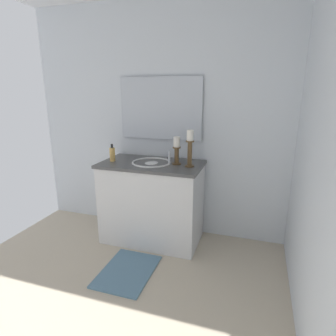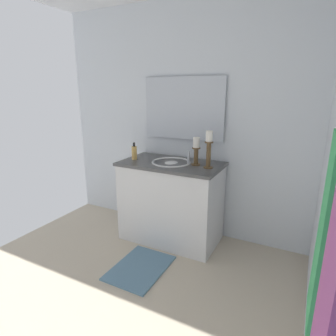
{
  "view_description": "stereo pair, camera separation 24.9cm",
  "coord_description": "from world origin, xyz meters",
  "px_view_note": "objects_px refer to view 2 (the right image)",
  "views": [
    {
      "loc": [
        1.38,
        1.07,
        1.57
      ],
      "look_at": [
        -0.08,
        0.59,
        1.14
      ],
      "focal_mm": 30.1,
      "sensor_mm": 36.0,
      "label": 1
    },
    {
      "loc": [
        1.28,
        1.3,
        1.57
      ],
      "look_at": [
        -0.08,
        0.59,
        1.14
      ],
      "focal_mm": 30.1,
      "sensor_mm": 36.0,
      "label": 2
    }
  ],
  "objects_px": {
    "vanity_cabinet": "(171,201)",
    "bath_mat": "(140,268)",
    "candle_holder_short": "(196,150)",
    "towel_near_vanity": "(327,236)",
    "towel_center": "(331,321)",
    "candle_holder_tall": "(209,148)",
    "soap_bottle": "(134,152)",
    "mirror": "(183,109)",
    "sink_basin": "(171,166)"
  },
  "relations": [
    {
      "from": "candle_holder_short",
      "to": "towel_near_vanity",
      "type": "height_order",
      "value": "towel_near_vanity"
    },
    {
      "from": "mirror",
      "to": "towel_center",
      "type": "height_order",
      "value": "mirror"
    },
    {
      "from": "candle_holder_tall",
      "to": "vanity_cabinet",
      "type": "bearing_deg",
      "value": -92.39
    },
    {
      "from": "mirror",
      "to": "candle_holder_tall",
      "type": "xyz_separation_m",
      "value": [
        0.3,
        0.4,
        -0.33
      ]
    },
    {
      "from": "candle_holder_short",
      "to": "towel_center",
      "type": "distance_m",
      "value": 2.37
    },
    {
      "from": "mirror",
      "to": "bath_mat",
      "type": "bearing_deg",
      "value": -0.0
    },
    {
      "from": "vanity_cabinet",
      "to": "candle_holder_short",
      "type": "distance_m",
      "value": 0.63
    },
    {
      "from": "candle_holder_tall",
      "to": "candle_holder_short",
      "type": "relative_size",
      "value": 1.28
    },
    {
      "from": "sink_basin",
      "to": "soap_bottle",
      "type": "relative_size",
      "value": 2.23
    },
    {
      "from": "vanity_cabinet",
      "to": "mirror",
      "type": "relative_size",
      "value": 1.16
    },
    {
      "from": "candle_holder_short",
      "to": "candle_holder_tall",
      "type": "bearing_deg",
      "value": 72.46
    },
    {
      "from": "towel_near_vanity",
      "to": "bath_mat",
      "type": "xyz_separation_m",
      "value": [
        -1.18,
        -1.3,
        -1.25
      ]
    },
    {
      "from": "soap_bottle",
      "to": "towel_center",
      "type": "bearing_deg",
      "value": 40.19
    },
    {
      "from": "sink_basin",
      "to": "towel_center",
      "type": "bearing_deg",
      "value": 31.99
    },
    {
      "from": "vanity_cabinet",
      "to": "towel_center",
      "type": "relative_size",
      "value": 2.25
    },
    {
      "from": "candle_holder_short",
      "to": "towel_near_vanity",
      "type": "xyz_separation_m",
      "value": [
        1.84,
        1.04,
        0.26
      ]
    },
    {
      "from": "towel_center",
      "to": "bath_mat",
      "type": "relative_size",
      "value": 0.77
    },
    {
      "from": "candle_holder_short",
      "to": "mirror",
      "type": "bearing_deg",
      "value": -134.33
    },
    {
      "from": "vanity_cabinet",
      "to": "soap_bottle",
      "type": "height_order",
      "value": "soap_bottle"
    },
    {
      "from": "towel_near_vanity",
      "to": "bath_mat",
      "type": "bearing_deg",
      "value": -132.3
    },
    {
      "from": "soap_bottle",
      "to": "mirror",
      "type": "bearing_deg",
      "value": 129.36
    },
    {
      "from": "soap_bottle",
      "to": "sink_basin",
      "type": "bearing_deg",
      "value": 97.77
    },
    {
      "from": "towel_near_vanity",
      "to": "candle_holder_tall",
      "type": "bearing_deg",
      "value": -153.34
    },
    {
      "from": "mirror",
      "to": "candle_holder_short",
      "type": "height_order",
      "value": "mirror"
    },
    {
      "from": "sink_basin",
      "to": "bath_mat",
      "type": "height_order",
      "value": "sink_basin"
    },
    {
      "from": "candle_holder_tall",
      "to": "bath_mat",
      "type": "height_order",
      "value": "candle_holder_tall"
    },
    {
      "from": "mirror",
      "to": "soap_bottle",
      "type": "height_order",
      "value": "mirror"
    },
    {
      "from": "vanity_cabinet",
      "to": "towel_near_vanity",
      "type": "xyz_separation_m",
      "value": [
        1.81,
        1.3,
        0.83
      ]
    },
    {
      "from": "candle_holder_short",
      "to": "vanity_cabinet",
      "type": "bearing_deg",
      "value": -83.67
    },
    {
      "from": "mirror",
      "to": "soap_bottle",
      "type": "xyz_separation_m",
      "value": [
        0.34,
        -0.41,
        -0.45
      ]
    },
    {
      "from": "candle_holder_tall",
      "to": "soap_bottle",
      "type": "distance_m",
      "value": 0.82
    },
    {
      "from": "vanity_cabinet",
      "to": "bath_mat",
      "type": "distance_m",
      "value": 0.75
    },
    {
      "from": "candle_holder_short",
      "to": "towel_near_vanity",
      "type": "distance_m",
      "value": 2.13
    },
    {
      "from": "vanity_cabinet",
      "to": "soap_bottle",
      "type": "bearing_deg",
      "value": -82.21
    },
    {
      "from": "sink_basin",
      "to": "candle_holder_short",
      "type": "relative_size",
      "value": 1.46
    },
    {
      "from": "bath_mat",
      "to": "vanity_cabinet",
      "type": "bearing_deg",
      "value": -180.0
    },
    {
      "from": "mirror",
      "to": "candle_holder_tall",
      "type": "relative_size",
      "value": 2.55
    },
    {
      "from": "candle_holder_tall",
      "to": "candle_holder_short",
      "type": "bearing_deg",
      "value": -107.54
    },
    {
      "from": "sink_basin",
      "to": "towel_center",
      "type": "distance_m",
      "value": 2.49
    },
    {
      "from": "soap_bottle",
      "to": "bath_mat",
      "type": "relative_size",
      "value": 0.3
    },
    {
      "from": "mirror",
      "to": "towel_center",
      "type": "xyz_separation_m",
      "value": [
        2.36,
        1.3,
        -0.12
      ]
    },
    {
      "from": "mirror",
      "to": "towel_near_vanity",
      "type": "xyz_separation_m",
      "value": [
        2.09,
        1.3,
        -0.12
      ]
    },
    {
      "from": "sink_basin",
      "to": "candle_holder_short",
      "type": "distance_m",
      "value": 0.32
    },
    {
      "from": "mirror",
      "to": "sink_basin",
      "type": "bearing_deg",
      "value": 0.2
    },
    {
      "from": "towel_near_vanity",
      "to": "soap_bottle",
      "type": "bearing_deg",
      "value": -135.7
    },
    {
      "from": "soap_bottle",
      "to": "towel_near_vanity",
      "type": "relative_size",
      "value": 0.39
    },
    {
      "from": "candle_holder_short",
      "to": "bath_mat",
      "type": "relative_size",
      "value": 0.46
    },
    {
      "from": "sink_basin",
      "to": "mirror",
      "type": "bearing_deg",
      "value": -179.8
    },
    {
      "from": "soap_bottle",
      "to": "towel_center",
      "type": "distance_m",
      "value": 2.67
    },
    {
      "from": "towel_center",
      "to": "towel_near_vanity",
      "type": "bearing_deg",
      "value": 180.0
    }
  ]
}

